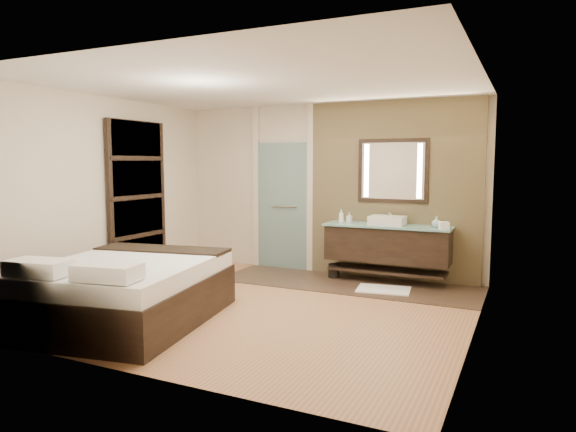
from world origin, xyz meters
The scene contains 15 objects.
floor centered at (0.00, 0.00, 0.00)m, with size 5.00×5.00×0.00m, color #9A6840.
tile_strip centered at (0.60, 1.60, 0.01)m, with size 3.80×1.30×0.01m, color #3B2920.
stone_wall centered at (1.10, 2.21, 1.35)m, with size 2.60×0.08×2.70m, color tan.
vanity centered at (1.10, 1.92, 0.58)m, with size 1.85×0.55×0.88m.
mirror_unit centered at (1.10, 2.16, 1.65)m, with size 1.06×0.04×0.96m.
frosted_door centered at (-0.75, 2.20, 1.14)m, with size 1.10×0.12×2.70m.
shoji_partition centered at (-2.43, 0.60, 1.21)m, with size 0.06×1.20×2.40m.
bed centered at (-1.07, -1.16, 0.35)m, with size 2.09×2.45×0.84m.
bath_mat centered at (1.19, 1.41, 0.02)m, with size 0.72×0.50×0.02m, color white.
waste_bin centered at (0.30, 1.85, 0.11)m, with size 0.18×0.18×0.22m, color black.
tissue_box centered at (1.92, 1.77, 0.92)m, with size 0.12×0.12×0.10m, color white.
soap_bottle_a centered at (0.38, 1.91, 0.96)m, with size 0.08×0.08×0.20m, color white.
soap_bottle_b centered at (0.49, 1.97, 0.94)m, with size 0.07×0.07×0.15m, color #B2B2B2.
soap_bottle_c centered at (1.80, 1.90, 0.94)m, with size 0.12×0.12×0.16m, color #A1CAC2.
cup centered at (1.81, 1.90, 0.91)m, with size 0.11×0.11×0.09m, color white.
Camera 1 is at (2.97, -5.46, 1.78)m, focal length 32.00 mm.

